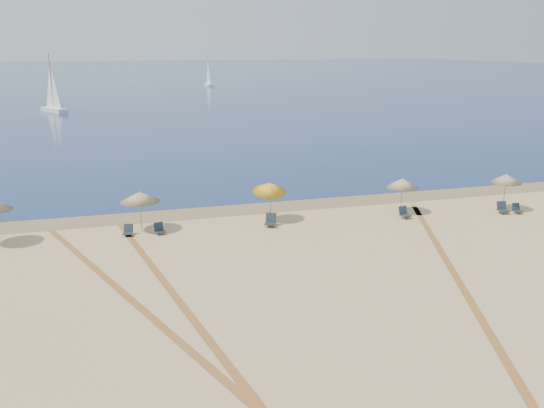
% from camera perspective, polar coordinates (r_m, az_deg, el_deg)
% --- Properties ---
extents(ocean, '(500.00, 500.00, 0.00)m').
position_cam_1_polar(ocean, '(235.79, -14.19, 12.49)').
color(ocean, '#0C2151').
rests_on(ocean, ground).
extents(wet_sand, '(500.00, 500.00, 0.00)m').
position_cam_1_polar(wet_sand, '(36.88, -1.71, -0.36)').
color(wet_sand, olive).
rests_on(wet_sand, ground).
extents(umbrella_2, '(2.19, 2.19, 2.33)m').
position_cam_1_polar(umbrella_2, '(32.47, -12.97, 0.70)').
color(umbrella_2, gray).
rests_on(umbrella_2, ground).
extents(umbrella_3, '(1.99, 2.07, 2.58)m').
position_cam_1_polar(umbrella_3, '(33.38, -0.23, 1.66)').
color(umbrella_3, gray).
rests_on(umbrella_3, ground).
extents(umbrella_4, '(1.97, 1.97, 2.27)m').
position_cam_1_polar(umbrella_4, '(36.06, 12.78, 2.05)').
color(umbrella_4, gray).
rests_on(umbrella_4, ground).
extents(umbrella_5, '(1.89, 1.89, 2.41)m').
position_cam_1_polar(umbrella_5, '(38.55, 22.18, 2.36)').
color(umbrella_5, gray).
rests_on(umbrella_5, ground).
extents(chair_2, '(0.63, 0.70, 0.61)m').
position_cam_1_polar(chair_2, '(32.40, -14.06, -2.58)').
color(chair_2, black).
rests_on(chair_2, ground).
extents(chair_3, '(0.64, 0.70, 0.62)m').
position_cam_1_polar(chair_3, '(32.29, -11.10, -2.45)').
color(chair_3, black).
rests_on(chair_3, ground).
extents(chair_4, '(0.85, 0.91, 0.74)m').
position_cam_1_polar(chair_4, '(32.99, -0.12, -1.67)').
color(chair_4, black).
rests_on(chair_4, ground).
extents(chair_5, '(0.70, 0.77, 0.69)m').
position_cam_1_polar(chair_5, '(35.51, 12.98, -0.87)').
color(chair_5, black).
rests_on(chair_5, ground).
extents(chair_6, '(0.69, 0.78, 0.72)m').
position_cam_1_polar(chair_6, '(38.35, 21.87, -0.39)').
color(chair_6, black).
rests_on(chair_6, ground).
extents(chair_7, '(0.52, 0.61, 0.61)m').
position_cam_1_polar(chair_7, '(38.68, 23.10, -0.46)').
color(chair_7, black).
rests_on(chair_7, ground).
extents(sailboat_0, '(1.74, 5.41, 7.93)m').
position_cam_1_polar(sailboat_0, '(153.45, -6.33, 12.44)').
color(sailboat_0, white).
rests_on(sailboat_0, ocean).
extents(sailboat_1, '(4.38, 5.92, 8.91)m').
position_cam_1_polar(sailboat_1, '(97.51, -20.91, 10.09)').
color(sailboat_1, white).
rests_on(sailboat_1, ocean).
extents(tire_tracks, '(50.09, 40.24, 0.00)m').
position_cam_1_polar(tire_tracks, '(23.55, -0.56, -9.74)').
color(tire_tracks, tan).
rests_on(tire_tracks, ground).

